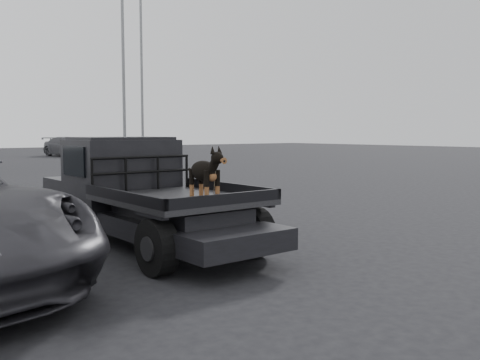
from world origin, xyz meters
TOP-DOWN VIEW (x-y plane):
  - ground at (0.00, 0.00)m, footprint 120.00×120.00m
  - flatbed_ute at (-0.40, 1.54)m, footprint 2.00×5.40m
  - ute_cab at (-0.40, 2.49)m, footprint 1.72×1.30m
  - headache_rack at (-0.40, 1.74)m, footprint 1.80×0.08m
  - dog at (-0.45, -0.14)m, footprint 0.32×0.60m
  - distant_car_b at (10.78, 34.35)m, footprint 2.79×5.43m
  - floodlight_mid at (9.90, 23.00)m, footprint 1.08×0.28m
  - floodlight_far at (13.91, 28.20)m, footprint 1.08×0.28m

SIDE VIEW (x-z plane):
  - ground at x=0.00m, z-range 0.00..0.00m
  - flatbed_ute at x=-0.40m, z-range 0.00..0.92m
  - distant_car_b at x=10.78m, z-range 0.00..1.51m
  - headache_rack at x=-0.40m, z-range 0.92..1.47m
  - dog at x=-0.45m, z-range 0.92..1.66m
  - ute_cab at x=-0.40m, z-range 0.92..1.80m
  - floodlight_mid at x=9.90m, z-range 0.59..12.59m
  - floodlight_far at x=13.91m, z-range 0.60..15.53m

